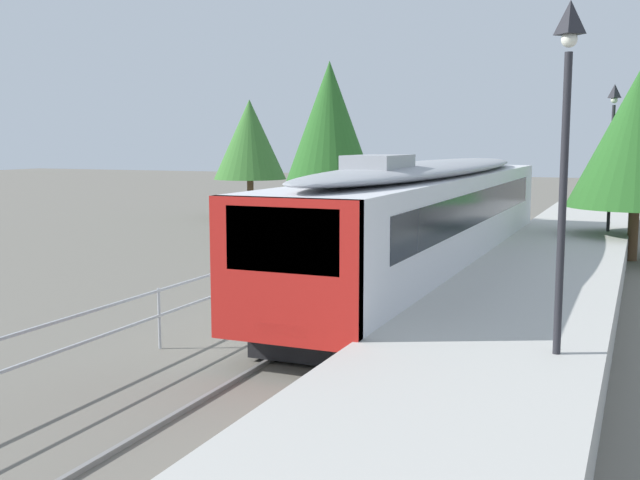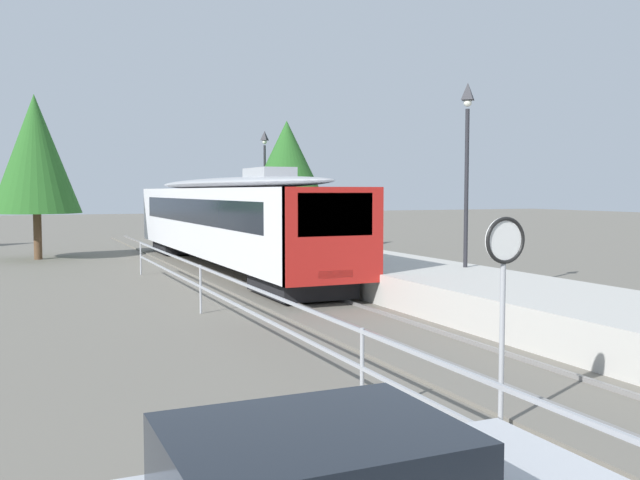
# 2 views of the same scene
# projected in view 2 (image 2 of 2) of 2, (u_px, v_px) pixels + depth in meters

# --- Properties ---
(ground_plane) EXTENTS (160.00, 160.00, 0.00)m
(ground_plane) POSITION_uv_depth(u_px,v_px,m) (203.00, 307.00, 18.98)
(ground_plane) COLOR #6B665B
(track_rails) EXTENTS (3.20, 60.00, 0.14)m
(track_rails) POSITION_uv_depth(u_px,v_px,m) (305.00, 299.00, 20.18)
(track_rails) COLOR #6B665B
(track_rails) RESTS_ON ground
(commuter_train) EXTENTS (2.82, 20.35, 3.74)m
(commuter_train) POSITION_uv_depth(u_px,v_px,m) (226.00, 216.00, 27.31)
(commuter_train) COLOR silver
(commuter_train) RESTS_ON track_rails
(station_platform) EXTENTS (3.90, 60.00, 0.90)m
(station_platform) POSITION_uv_depth(u_px,v_px,m) (403.00, 279.00, 21.47)
(station_platform) COLOR #B7B5AD
(station_platform) RESTS_ON ground
(platform_lamp_mid_platform) EXTENTS (0.34, 0.34, 5.35)m
(platform_lamp_mid_platform) POSITION_uv_depth(u_px,v_px,m) (467.00, 139.00, 20.28)
(platform_lamp_mid_platform) COLOR #232328
(platform_lamp_mid_platform) RESTS_ON station_platform
(platform_lamp_far_end) EXTENTS (0.34, 0.34, 5.35)m
(platform_lamp_far_end) POSITION_uv_depth(u_px,v_px,m) (265.00, 162.00, 36.42)
(platform_lamp_far_end) COLOR #232328
(platform_lamp_far_end) RESTS_ON station_platform
(speed_limit_sign) EXTENTS (0.61, 0.10, 2.81)m
(speed_limit_sign) POSITION_uv_depth(u_px,v_px,m) (504.00, 269.00, 9.03)
(speed_limit_sign) COLOR #9EA0A5
(speed_limit_sign) RESTS_ON ground
(carpark_fence) EXTENTS (0.06, 36.06, 1.25)m
(carpark_fence) POSITION_uv_depth(u_px,v_px,m) (362.00, 352.00, 9.67)
(carpark_fence) COLOR #9EA0A5
(carpark_fence) RESTS_ON ground
(tree_behind_station_far) EXTENTS (3.96, 3.96, 7.51)m
(tree_behind_station_far) POSITION_uv_depth(u_px,v_px,m) (35.00, 154.00, 31.81)
(tree_behind_station_far) COLOR brown
(tree_behind_station_far) RESTS_ON ground
(tree_distant_left) EXTENTS (4.69, 4.69, 6.72)m
(tree_distant_left) POSITION_uv_depth(u_px,v_px,m) (287.00, 168.00, 35.92)
(tree_distant_left) COLOR brown
(tree_distant_left) RESTS_ON ground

